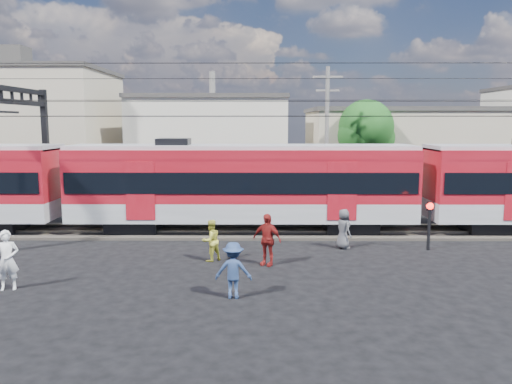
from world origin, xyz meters
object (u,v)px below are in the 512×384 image
(commuter_train, at_px, (247,183))
(crossing_signal, at_px, (429,217))
(pedestrian_a, at_px, (7,260))
(pedestrian_c, at_px, (233,270))

(commuter_train, height_order, crossing_signal, commuter_train)
(commuter_train, xyz_separation_m, pedestrian_a, (-7.29, -8.25, -1.45))
(commuter_train, distance_m, crossing_signal, 8.29)
(pedestrian_a, bearing_deg, commuter_train, 33.39)
(commuter_train, xyz_separation_m, pedestrian_c, (-0.18, -8.96, -1.55))
(commuter_train, bearing_deg, pedestrian_c, -91.14)
(commuter_train, distance_m, pedestrian_c, 9.09)
(pedestrian_a, distance_m, crossing_signal, 15.66)
(pedestrian_a, xyz_separation_m, pedestrian_c, (7.12, -0.71, -0.10))
(commuter_train, height_order, pedestrian_c, commuter_train)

